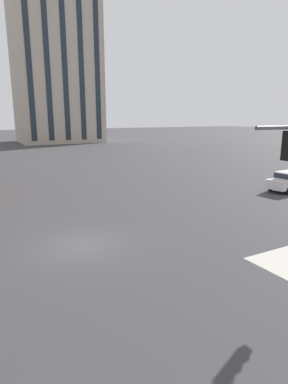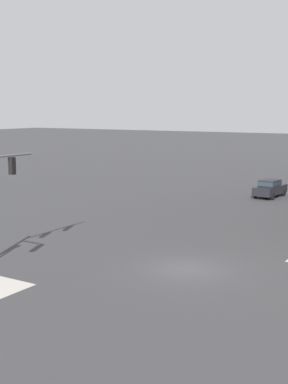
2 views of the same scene
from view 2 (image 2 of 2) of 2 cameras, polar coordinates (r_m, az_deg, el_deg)
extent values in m
plane|color=#38383A|center=(27.84, 4.68, -8.34)|extent=(320.00, 320.00, 0.00)
cube|color=black|center=(28.18, -14.16, 2.77)|extent=(0.28, 0.28, 0.90)
sphere|color=#282828|center=(28.27, -14.41, 3.35)|extent=(0.18, 0.18, 0.18)
sphere|color=orange|center=(28.30, -14.39, 2.79)|extent=(0.18, 0.18, 0.18)
sphere|color=#282828|center=(28.33, -14.36, 2.22)|extent=(0.18, 0.18, 0.18)
cube|color=black|center=(51.37, 13.55, 0.23)|extent=(4.52, 2.10, 0.76)
cube|color=black|center=(51.14, 13.51, 0.96)|extent=(2.22, 1.66, 0.60)
cube|color=#232D38|center=(51.14, 13.51, 0.96)|extent=(2.31, 1.70, 0.40)
cylinder|color=black|center=(52.99, 13.27, 0.08)|extent=(0.66, 0.27, 0.64)
cylinder|color=black|center=(52.38, 14.95, -0.08)|extent=(0.66, 0.27, 0.64)
cylinder|color=black|center=(50.51, 12.06, -0.30)|extent=(0.66, 0.27, 0.64)
cylinder|color=black|center=(49.87, 13.82, -0.48)|extent=(0.66, 0.27, 0.64)
camera|label=1|loc=(38.82, -11.99, 5.73)|focal=30.22mm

